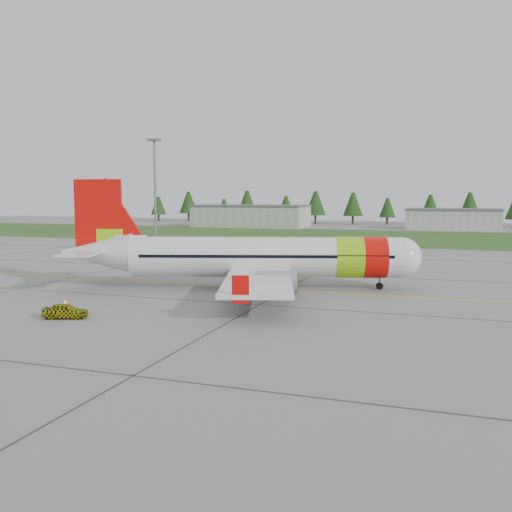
% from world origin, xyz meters
% --- Properties ---
extents(ground, '(320.00, 320.00, 0.00)m').
position_xyz_m(ground, '(0.00, 0.00, 0.00)').
color(ground, gray).
rests_on(ground, ground).
extents(aircraft, '(34.57, 32.68, 10.76)m').
position_xyz_m(aircraft, '(7.07, 8.01, 3.10)').
color(aircraft, silver).
rests_on(aircraft, ground).
extents(follow_me_car, '(1.52, 1.65, 3.35)m').
position_xyz_m(follow_me_car, '(-2.06, -9.68, 1.67)').
color(follow_me_car, '#CAC80B').
rests_on(follow_me_car, ground).
extents(service_van, '(1.41, 1.33, 3.99)m').
position_xyz_m(service_van, '(-10.03, 46.69, 1.99)').
color(service_van, white).
rests_on(service_van, ground).
extents(grass_strip, '(320.00, 50.00, 0.03)m').
position_xyz_m(grass_strip, '(0.00, 82.00, 0.01)').
color(grass_strip, '#30561E').
rests_on(grass_strip, ground).
extents(taxi_guideline, '(120.00, 0.25, 0.02)m').
position_xyz_m(taxi_guideline, '(0.00, 8.00, 0.01)').
color(taxi_guideline, gold).
rests_on(taxi_guideline, ground).
extents(hangar_west, '(32.00, 14.00, 6.00)m').
position_xyz_m(hangar_west, '(-30.00, 110.00, 3.00)').
color(hangar_west, '#A8A8A3').
rests_on(hangar_west, ground).
extents(hangar_east, '(24.00, 12.00, 5.20)m').
position_xyz_m(hangar_east, '(25.00, 118.00, 2.60)').
color(hangar_east, '#A8A8A3').
rests_on(hangar_east, ground).
extents(floodlight_mast, '(0.50, 0.50, 20.00)m').
position_xyz_m(floodlight_mast, '(-32.00, 58.00, 10.00)').
color(floodlight_mast, slate).
rests_on(floodlight_mast, ground).
extents(treeline, '(160.00, 8.00, 10.00)m').
position_xyz_m(treeline, '(0.00, 138.00, 5.00)').
color(treeline, '#1C3F14').
rests_on(treeline, ground).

